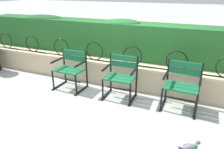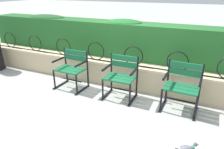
# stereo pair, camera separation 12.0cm
# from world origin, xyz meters

# --- Properties ---
(ground_plane) EXTENTS (60.00, 60.00, 0.00)m
(ground_plane) POSITION_xyz_m (0.00, 0.00, 0.00)
(ground_plane) COLOR #ADADA8
(stone_wall) EXTENTS (8.36, 0.41, 0.55)m
(stone_wall) POSITION_xyz_m (0.00, 0.82, 0.28)
(stone_wall) COLOR #C6B289
(stone_wall) RESTS_ON ground
(iron_arch_fence) EXTENTS (7.81, 0.02, 0.42)m
(iron_arch_fence) POSITION_xyz_m (-0.21, 0.74, 0.73)
(iron_arch_fence) COLOR black
(iron_arch_fence) RESTS_ON stone_wall
(hedge_row) EXTENTS (8.20, 0.62, 0.88)m
(hedge_row) POSITION_xyz_m (-0.00, 1.30, 0.97)
(hedge_row) COLOR #236028
(hedge_row) RESTS_ON stone_wall
(park_chair_left) EXTENTS (0.66, 0.55, 0.83)m
(park_chair_left) POSITION_xyz_m (-1.06, 0.29, 0.46)
(park_chair_left) COLOR #19663D
(park_chair_left) RESTS_ON ground
(park_chair_centre) EXTENTS (0.62, 0.53, 0.85)m
(park_chair_centre) POSITION_xyz_m (0.10, 0.31, 0.46)
(park_chair_centre) COLOR #19663D
(park_chair_centre) RESTS_ON ground
(park_chair_right) EXTENTS (0.64, 0.54, 0.86)m
(park_chair_right) POSITION_xyz_m (1.27, 0.35, 0.47)
(park_chair_right) COLOR #19663D
(park_chair_right) RESTS_ON ground
(pigeon_far_side) EXTENTS (0.28, 0.17, 0.22)m
(pigeon_far_side) POSITION_xyz_m (1.53, -0.87, 0.11)
(pigeon_far_side) COLOR slate
(pigeon_far_side) RESTS_ON ground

